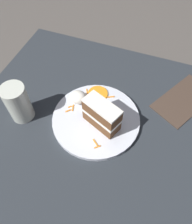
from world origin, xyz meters
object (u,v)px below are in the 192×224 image
cake_slice (101,115)px  orange_garnish (98,94)px  menu_card (184,100)px  cream_dollop (78,97)px  plate (96,119)px  drinking_glass (19,105)px

cake_slice → orange_garnish: size_ratio=1.83×
menu_card → cake_slice: bearing=-110.9°
cake_slice → orange_garnish: 0.13m
cream_dollop → orange_garnish: 0.08m
cake_slice → cream_dollop: 0.13m
cream_dollop → plate: bearing=-29.5°
drinking_glass → menu_card: bearing=27.0°
menu_card → drinking_glass: bearing=-123.9°
cream_dollop → drinking_glass: size_ratio=0.42×
cake_slice → cream_dollop: cake_slice is taller
plate → orange_garnish: size_ratio=4.11×
drinking_glass → menu_card: size_ratio=0.57×
cake_slice → drinking_glass: (-0.27, -0.05, -0.01)m
drinking_glass → menu_card: (0.52, 0.26, -0.06)m
cake_slice → menu_card: 0.33m
plate → orange_garnish: 0.11m
cake_slice → plate: bearing=81.1°
drinking_glass → menu_card: drinking_glass is taller
cream_dollop → orange_garnish: (0.05, 0.05, -0.02)m
orange_garnish → cream_dollop: bearing=-135.9°
cake_slice → cream_dollop: (-0.11, 0.06, -0.03)m
plate → cake_slice: cake_slice is taller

